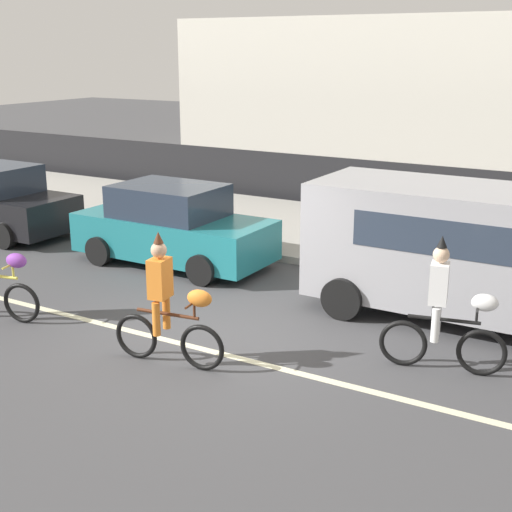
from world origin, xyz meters
TOP-DOWN VIEW (x-y plane):
  - ground_plane at (0.00, 0.00)m, footprint 80.00×80.00m
  - road_centre_line at (0.00, -0.50)m, footprint 36.00×0.14m
  - sidewalk_curb at (0.00, 6.50)m, footprint 60.00×5.00m
  - fence_line at (0.00, 9.40)m, footprint 40.00×0.08m
  - parade_cyclist_orange at (-0.04, -1.15)m, footprint 1.71×0.52m
  - parade_cyclist_zebra at (3.32, 0.60)m, footprint 1.69×0.57m
  - parked_van_grey at (3.11, 2.70)m, footprint 5.00×2.22m
  - parked_car_teal at (-2.94, 2.80)m, footprint 4.10×1.92m

SIDE VIEW (x-z plane):
  - ground_plane at x=0.00m, z-range 0.00..0.00m
  - road_centre_line at x=0.00m, z-range 0.00..0.01m
  - sidewalk_curb at x=0.00m, z-range 0.00..0.15m
  - fence_line at x=0.00m, z-range 0.00..1.40m
  - parked_car_teal at x=-2.94m, z-range -0.04..1.60m
  - parade_cyclist_orange at x=-0.04m, z-range -0.12..1.80m
  - parade_cyclist_zebra at x=3.32m, z-range -0.12..1.80m
  - parked_van_grey at x=3.11m, z-range 0.19..2.37m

